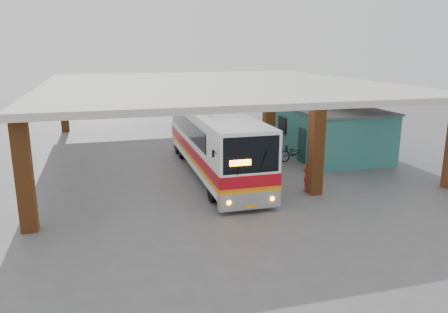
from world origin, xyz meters
TOP-DOWN VIEW (x-y plane):
  - ground at (0.00, 0.00)m, footprint 90.00×90.00m
  - brick_columns at (1.43, 5.00)m, footprint 20.10×21.60m
  - canopy_roof at (0.50, 6.50)m, footprint 21.00×23.00m
  - shop_building at (7.49, 4.00)m, footprint 5.20×8.20m
  - coach_bus at (-0.74, 1.62)m, footprint 2.85×12.91m
  - motorcycle at (4.70, 2.76)m, footprint 2.18×1.07m
  - pedestrian at (2.89, -2.54)m, footprint 0.66×0.51m
  - red_chair at (5.10, 8.38)m, footprint 0.57×0.57m

SIDE VIEW (x-z plane):
  - ground at x=0.00m, z-range 0.00..0.00m
  - red_chair at x=5.10m, z-range -0.03..0.84m
  - motorcycle at x=4.70m, z-range 0.00..1.10m
  - pedestrian at x=2.89m, z-range 0.00..1.61m
  - shop_building at x=7.49m, z-range 0.01..3.12m
  - coach_bus at x=-0.74m, z-range -0.01..3.73m
  - brick_columns at x=1.43m, z-range 0.00..4.35m
  - canopy_roof at x=0.50m, z-range 4.35..4.65m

